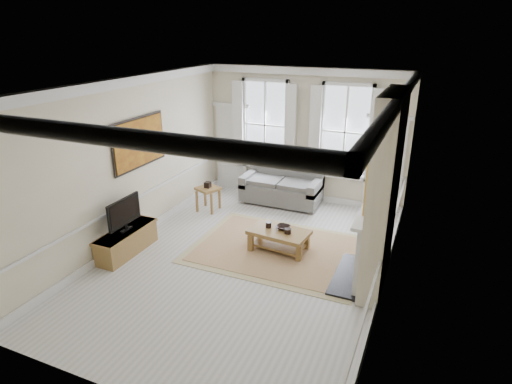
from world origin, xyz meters
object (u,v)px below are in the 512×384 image
at_px(coffee_table, 279,234).
at_px(tv_stand, 127,241).
at_px(side_table, 208,192).
at_px(sofa, 282,189).

height_order(coffee_table, tv_stand, tv_stand).
relative_size(side_table, coffee_table, 0.51).
xyz_separation_m(sofa, side_table, (-1.50, -1.22, 0.12)).
bearing_deg(side_table, tv_stand, -99.93).
distance_m(side_table, coffee_table, 2.65).
relative_size(sofa, coffee_table, 1.60).
relative_size(side_table, tv_stand, 0.45).
bearing_deg(sofa, side_table, -140.92).
bearing_deg(coffee_table, side_table, 157.88).
bearing_deg(sofa, coffee_table, -71.46).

